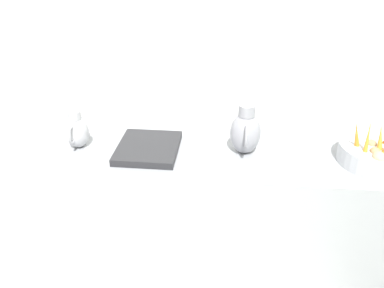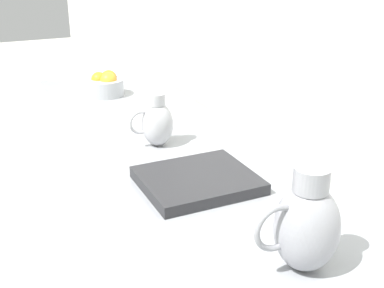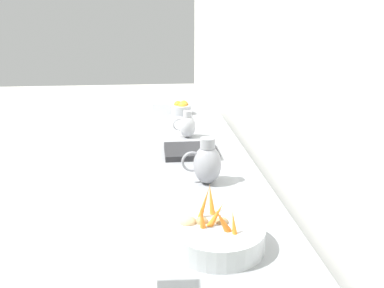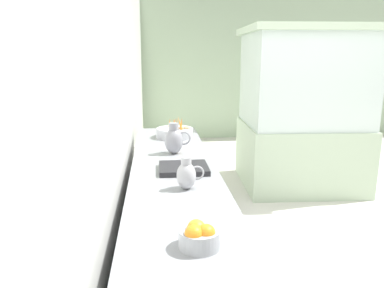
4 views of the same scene
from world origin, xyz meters
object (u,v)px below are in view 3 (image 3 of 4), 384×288
(orange_bowl, at_px, (181,108))
(vegetable_colander, at_px, (218,235))
(metal_pitcher_short, at_px, (187,125))
(metal_pitcher_tall, at_px, (207,163))

(orange_bowl, bearing_deg, vegetable_colander, 89.47)
(metal_pitcher_short, bearing_deg, orange_bowl, -90.77)
(orange_bowl, bearing_deg, metal_pitcher_tall, 90.75)
(vegetable_colander, distance_m, orange_bowl, 2.19)
(orange_bowl, distance_m, metal_pitcher_tall, 1.57)
(vegetable_colander, relative_size, metal_pitcher_short, 1.82)
(vegetable_colander, distance_m, metal_pitcher_tall, 0.63)
(metal_pitcher_tall, relative_size, metal_pitcher_short, 1.28)
(vegetable_colander, bearing_deg, metal_pitcher_short, -90.41)
(vegetable_colander, xyz_separation_m, orange_bowl, (-0.02, -2.19, 0.00))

